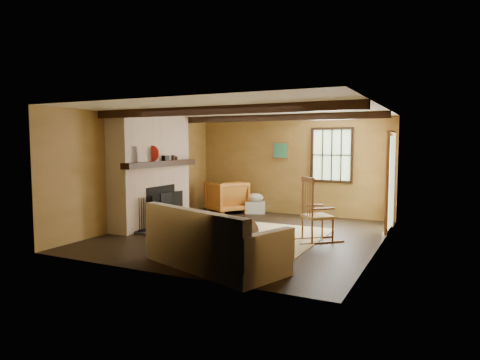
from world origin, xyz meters
The scene contains 10 objects.
ground centered at (0.00, 0.00, 0.00)m, with size 5.50×5.50×0.00m, color black.
room_envelope centered at (0.22, 0.26, 1.63)m, with size 5.02×5.52×2.44m.
fireplace centered at (-2.23, 0.00, 1.10)m, with size 1.02×2.30×2.40m.
rug centered at (0.20, -0.20, 0.00)m, with size 2.50×3.00×0.01m, color #C8BE85.
rocking_chair centered at (1.38, 0.08, 0.50)m, with size 0.94×0.91×1.19m.
sofa centered at (0.51, -2.17, 0.31)m, with size 2.37×1.64×0.88m.
firewood_pile centered at (-1.96, 2.42, 0.13)m, with size 0.69×0.13×0.25m.
laundry_basket centered at (-0.88, 2.46, 0.15)m, with size 0.50×0.38×0.30m, color silver.
basket_pillow centered at (-0.88, 2.46, 0.41)m, with size 0.43×0.34×0.21m, color beige.
armchair centered at (-1.58, 2.22, 0.41)m, with size 0.87×0.90×0.82m, color #BF6026.
Camera 1 is at (3.53, -7.43, 1.80)m, focal length 32.00 mm.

